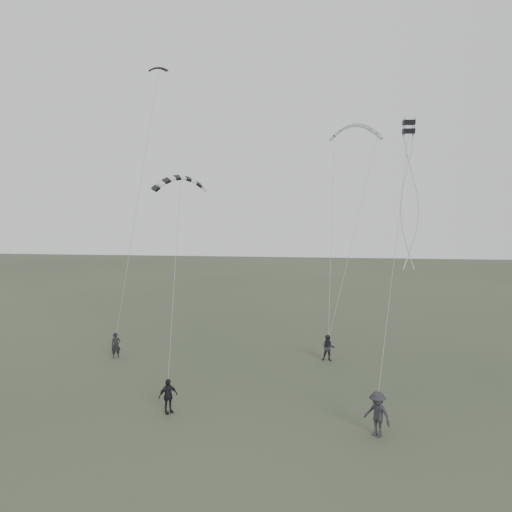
# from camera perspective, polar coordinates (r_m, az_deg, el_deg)

# --- Properties ---
(ground) EXTENTS (140.00, 140.00, 0.00)m
(ground) POSITION_cam_1_polar(r_m,az_deg,el_deg) (25.03, -3.02, -16.80)
(ground) COLOR #34412C
(ground) RESTS_ON ground
(flyer_left) EXTENTS (0.70, 0.62, 1.61)m
(flyer_left) POSITION_cam_1_polar(r_m,az_deg,el_deg) (33.20, -15.71, -9.81)
(flyer_left) COLOR black
(flyer_left) RESTS_ON ground
(flyer_right) EXTENTS (0.82, 0.66, 1.63)m
(flyer_right) POSITION_cam_1_polar(r_m,az_deg,el_deg) (31.74, 8.25, -10.36)
(flyer_right) COLOR #232328
(flyer_right) RESTS_ON ground
(flyer_center) EXTENTS (0.96, 0.94, 1.63)m
(flyer_center) POSITION_cam_1_polar(r_m,az_deg,el_deg) (24.35, -10.03, -15.48)
(flyer_center) COLOR black
(flyer_center) RESTS_ON ground
(flyer_far) EXTENTS (1.40, 1.34, 1.91)m
(flyer_far) POSITION_cam_1_polar(r_m,az_deg,el_deg) (22.36, 13.69, -17.15)
(flyer_far) COLOR #27272C
(flyer_far) RESTS_ON ground
(kite_dark_small) EXTENTS (1.39, 0.66, 0.59)m
(kite_dark_small) POSITION_cam_1_polar(r_m,az_deg,el_deg) (38.49, -11.14, 20.34)
(kite_dark_small) COLOR black
(kite_dark_small) RESTS_ON flyer_left
(kite_pale_large) EXTENTS (3.84, 1.78, 1.68)m
(kite_pale_large) POSITION_cam_1_polar(r_m,az_deg,el_deg) (36.28, 11.30, 14.39)
(kite_pale_large) COLOR #A1A3A6
(kite_pale_large) RESTS_ON flyer_right
(kite_striped) EXTENTS (3.34, 2.37, 1.40)m
(kite_striped) POSITION_cam_1_polar(r_m,az_deg,el_deg) (29.92, -8.68, 8.86)
(kite_striped) COLOR black
(kite_striped) RESTS_ON flyer_center
(kite_box) EXTENTS (0.59, 0.64, 0.73)m
(kite_box) POSITION_cam_1_polar(r_m,az_deg,el_deg) (27.95, 17.05, 13.93)
(kite_box) COLOR black
(kite_box) RESTS_ON flyer_far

